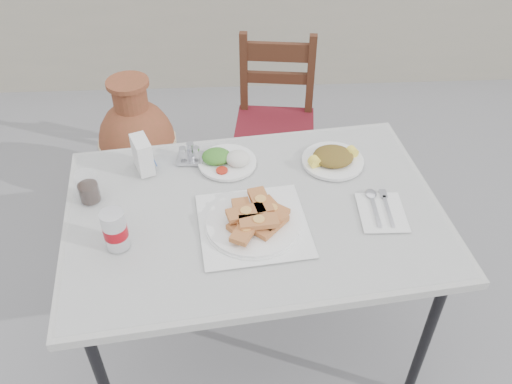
{
  "coord_description": "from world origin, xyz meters",
  "views": [
    {
      "loc": [
        -0.2,
        -1.38,
        2.17
      ],
      "look_at": [
        -0.12,
        0.11,
        0.87
      ],
      "focal_mm": 38.0,
      "sensor_mm": 36.0,
      "label": 1
    }
  ],
  "objects_px": {
    "cafe_table": "(254,220)",
    "salad_rice_plate": "(226,159)",
    "soda_can": "(115,230)",
    "condiment_caddy": "(190,155)",
    "pide_plate": "(253,218)",
    "napkin_holder": "(143,155)",
    "cola_glass": "(88,189)",
    "chair": "(275,124)",
    "terracotta_urn": "(138,145)",
    "salad_chopped_plate": "(333,158)"
  },
  "relations": [
    {
      "from": "terracotta_urn",
      "to": "condiment_caddy",
      "type": "bearing_deg",
      "value": -64.81
    },
    {
      "from": "pide_plate",
      "to": "condiment_caddy",
      "type": "height_order",
      "value": "pide_plate"
    },
    {
      "from": "salad_chopped_plate",
      "to": "cafe_table",
      "type": "bearing_deg",
      "value": -141.67
    },
    {
      "from": "salad_chopped_plate",
      "to": "chair",
      "type": "height_order",
      "value": "chair"
    },
    {
      "from": "salad_rice_plate",
      "to": "soda_can",
      "type": "xyz_separation_m",
      "value": [
        -0.37,
        -0.43,
        0.05
      ]
    },
    {
      "from": "salad_rice_plate",
      "to": "condiment_caddy",
      "type": "relative_size",
      "value": 2.09
    },
    {
      "from": "salad_chopped_plate",
      "to": "condiment_caddy",
      "type": "height_order",
      "value": "condiment_caddy"
    },
    {
      "from": "cafe_table",
      "to": "salad_chopped_plate",
      "type": "height_order",
      "value": "salad_chopped_plate"
    },
    {
      "from": "terracotta_urn",
      "to": "soda_can",
      "type": "bearing_deg",
      "value": -83.47
    },
    {
      "from": "chair",
      "to": "terracotta_urn",
      "type": "relative_size",
      "value": 1.26
    },
    {
      "from": "napkin_holder",
      "to": "chair",
      "type": "relative_size",
      "value": 0.15
    },
    {
      "from": "pide_plate",
      "to": "chair",
      "type": "distance_m",
      "value": 1.19
    },
    {
      "from": "salad_rice_plate",
      "to": "cola_glass",
      "type": "bearing_deg",
      "value": -159.37
    },
    {
      "from": "salad_rice_plate",
      "to": "cola_glass",
      "type": "distance_m",
      "value": 0.54
    },
    {
      "from": "condiment_caddy",
      "to": "chair",
      "type": "relative_size",
      "value": 0.12
    },
    {
      "from": "salad_rice_plate",
      "to": "terracotta_urn",
      "type": "xyz_separation_m",
      "value": [
        -0.51,
        0.81,
        -0.5
      ]
    },
    {
      "from": "cafe_table",
      "to": "cola_glass",
      "type": "relative_size",
      "value": 12.44
    },
    {
      "from": "salad_rice_plate",
      "to": "napkin_holder",
      "type": "bearing_deg",
      "value": -176.97
    },
    {
      "from": "napkin_holder",
      "to": "terracotta_urn",
      "type": "relative_size",
      "value": 0.18
    },
    {
      "from": "salad_rice_plate",
      "to": "terracotta_urn",
      "type": "relative_size",
      "value": 0.31
    },
    {
      "from": "cafe_table",
      "to": "cola_glass",
      "type": "height_order",
      "value": "cola_glass"
    },
    {
      "from": "salad_rice_plate",
      "to": "soda_can",
      "type": "relative_size",
      "value": 1.6
    },
    {
      "from": "cafe_table",
      "to": "salad_rice_plate",
      "type": "bearing_deg",
      "value": 109.89
    },
    {
      "from": "pide_plate",
      "to": "napkin_holder",
      "type": "bearing_deg",
      "value": 140.62
    },
    {
      "from": "pide_plate",
      "to": "soda_can",
      "type": "bearing_deg",
      "value": -171.12
    },
    {
      "from": "chair",
      "to": "terracotta_urn",
      "type": "xyz_separation_m",
      "value": [
        -0.77,
        0.04,
        -0.14
      ]
    },
    {
      "from": "napkin_holder",
      "to": "cafe_table",
      "type": "bearing_deg",
      "value": -53.24
    },
    {
      "from": "salad_rice_plate",
      "to": "condiment_caddy",
      "type": "distance_m",
      "value": 0.15
    },
    {
      "from": "soda_can",
      "to": "napkin_holder",
      "type": "xyz_separation_m",
      "value": [
        0.05,
        0.41,
        -0.0
      ]
    },
    {
      "from": "cafe_table",
      "to": "pide_plate",
      "type": "height_order",
      "value": "pide_plate"
    },
    {
      "from": "condiment_caddy",
      "to": "terracotta_urn",
      "type": "relative_size",
      "value": 0.15
    },
    {
      "from": "soda_can",
      "to": "cola_glass",
      "type": "height_order",
      "value": "soda_can"
    },
    {
      "from": "salad_chopped_plate",
      "to": "condiment_caddy",
      "type": "distance_m",
      "value": 0.57
    },
    {
      "from": "salad_chopped_plate",
      "to": "chair",
      "type": "distance_m",
      "value": 0.87
    },
    {
      "from": "cafe_table",
      "to": "condiment_caddy",
      "type": "height_order",
      "value": "condiment_caddy"
    },
    {
      "from": "pide_plate",
      "to": "condiment_caddy",
      "type": "relative_size",
      "value": 3.75
    },
    {
      "from": "salad_rice_plate",
      "to": "soda_can",
      "type": "distance_m",
      "value": 0.57
    },
    {
      "from": "cola_glass",
      "to": "cafe_table",
      "type": "bearing_deg",
      "value": -7.68
    },
    {
      "from": "salad_chopped_plate",
      "to": "condiment_caddy",
      "type": "xyz_separation_m",
      "value": [
        -0.57,
        0.04,
        0.01
      ]
    },
    {
      "from": "cola_glass",
      "to": "napkin_holder",
      "type": "height_order",
      "value": "napkin_holder"
    },
    {
      "from": "cola_glass",
      "to": "chair",
      "type": "xyz_separation_m",
      "value": [
        0.77,
        0.96,
        -0.39
      ]
    },
    {
      "from": "condiment_caddy",
      "to": "cola_glass",
      "type": "bearing_deg",
      "value": -148.66
    },
    {
      "from": "salad_chopped_plate",
      "to": "cola_glass",
      "type": "height_order",
      "value": "cola_glass"
    },
    {
      "from": "cafe_table",
      "to": "cola_glass",
      "type": "xyz_separation_m",
      "value": [
        -0.6,
        0.08,
        0.11
      ]
    },
    {
      "from": "chair",
      "to": "terracotta_urn",
      "type": "height_order",
      "value": "chair"
    },
    {
      "from": "pide_plate",
      "to": "condiment_caddy",
      "type": "bearing_deg",
      "value": 121.27
    },
    {
      "from": "soda_can",
      "to": "napkin_holder",
      "type": "height_order",
      "value": "soda_can"
    },
    {
      "from": "pide_plate",
      "to": "soda_can",
      "type": "relative_size",
      "value": 2.86
    },
    {
      "from": "soda_can",
      "to": "condiment_caddy",
      "type": "distance_m",
      "value": 0.51
    },
    {
      "from": "soda_can",
      "to": "terracotta_urn",
      "type": "distance_m",
      "value": 1.36
    }
  ]
}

